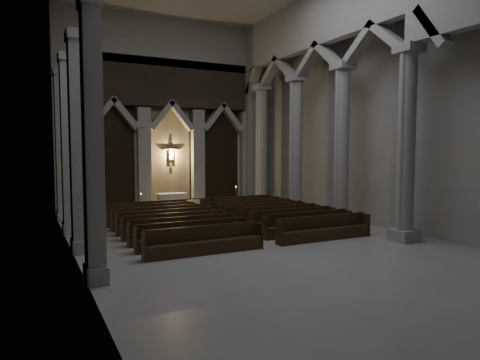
{
  "coord_description": "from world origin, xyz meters",
  "views": [
    {
      "loc": [
        -8.46,
        -15.09,
        3.79
      ],
      "look_at": [
        0.64,
        3.0,
        2.35
      ],
      "focal_mm": 32.0,
      "sensor_mm": 36.0,
      "label": 1
    }
  ],
  "objects_px": {
    "candle_stand_left": "(141,210)",
    "pews": "(225,222)",
    "candle_stand_right": "(236,204)",
    "worshipper": "(212,208)",
    "altar": "(171,201)",
    "altar_rail": "(186,204)"
  },
  "relations": [
    {
      "from": "candle_stand_left",
      "to": "pews",
      "type": "height_order",
      "value": "candle_stand_left"
    },
    {
      "from": "candle_stand_right",
      "to": "pews",
      "type": "distance_m",
      "value": 6.43
    },
    {
      "from": "altar",
      "to": "candle_stand_left",
      "type": "bearing_deg",
      "value": -145.99
    },
    {
      "from": "candle_stand_right",
      "to": "pews",
      "type": "relative_size",
      "value": 0.15
    },
    {
      "from": "candle_stand_left",
      "to": "worshipper",
      "type": "height_order",
      "value": "candle_stand_left"
    },
    {
      "from": "candle_stand_left",
      "to": "candle_stand_right",
      "type": "bearing_deg",
      "value": -1.53
    },
    {
      "from": "altar_rail",
      "to": "altar",
      "type": "bearing_deg",
      "value": 101.76
    },
    {
      "from": "candle_stand_left",
      "to": "worshipper",
      "type": "bearing_deg",
      "value": -38.61
    },
    {
      "from": "pews",
      "to": "candle_stand_right",
      "type": "bearing_deg",
      "value": 59.16
    },
    {
      "from": "altar_rail",
      "to": "worshipper",
      "type": "bearing_deg",
      "value": -75.44
    },
    {
      "from": "altar",
      "to": "worshipper",
      "type": "bearing_deg",
      "value": -76.6
    },
    {
      "from": "altar_rail",
      "to": "pews",
      "type": "distance_m",
      "value": 5.5
    },
    {
      "from": "altar",
      "to": "candle_stand_right",
      "type": "bearing_deg",
      "value": -24.85
    },
    {
      "from": "altar",
      "to": "worshipper",
      "type": "relative_size",
      "value": 1.51
    },
    {
      "from": "altar_rail",
      "to": "candle_stand_right",
      "type": "xyz_separation_m",
      "value": [
        3.3,
        0.03,
        -0.19
      ]
    },
    {
      "from": "altar",
      "to": "altar_rail",
      "type": "distance_m",
      "value": 1.76
    },
    {
      "from": "altar",
      "to": "candle_stand_left",
      "type": "height_order",
      "value": "candle_stand_left"
    },
    {
      "from": "pews",
      "to": "worshipper",
      "type": "bearing_deg",
      "value": 78.48
    },
    {
      "from": "candle_stand_right",
      "to": "pews",
      "type": "bearing_deg",
      "value": -120.84
    },
    {
      "from": "altar",
      "to": "pews",
      "type": "height_order",
      "value": "altar"
    },
    {
      "from": "pews",
      "to": "worshipper",
      "type": "xyz_separation_m",
      "value": [
        0.63,
        3.08,
        0.27
      ]
    },
    {
      "from": "altar_rail",
      "to": "candle_stand_right",
      "type": "bearing_deg",
      "value": 0.55
    }
  ]
}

